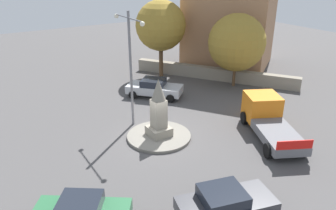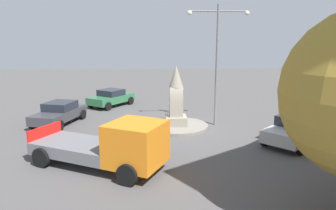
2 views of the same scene
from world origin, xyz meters
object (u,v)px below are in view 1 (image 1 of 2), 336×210
at_px(streetlamp, 130,58).
at_px(tree_near_wall, 237,43).
at_px(car_silver_waiting, 154,88).
at_px(car_dark_grey_parked_right, 225,203).
at_px(truck_orange_passing, 268,118).
at_px(monument, 159,111).
at_px(corner_building, 231,7).
at_px(tree_mid_cluster, 161,26).

distance_m(streetlamp, tree_near_wall, 10.91).
distance_m(car_silver_waiting, tree_near_wall, 7.85).
relative_size(car_dark_grey_parked_right, car_silver_waiting, 1.00).
bearing_deg(truck_orange_passing, car_silver_waiting, -162.14).
relative_size(monument, streetlamp, 0.49).
relative_size(car_silver_waiting, tree_near_wall, 0.71).
bearing_deg(car_dark_grey_parked_right, truck_orange_passing, 120.68).
relative_size(car_silver_waiting, corner_building, 0.38).
relative_size(corner_building, tree_mid_cluster, 1.66).
bearing_deg(truck_orange_passing, monument, -116.75).
xyz_separation_m(car_silver_waiting, truck_orange_passing, (9.04, 2.91, 0.27)).
bearing_deg(streetlamp, car_dark_grey_parked_right, -4.13).
xyz_separation_m(car_silver_waiting, corner_building, (-3.82, 11.18, 5.06)).
distance_m(car_dark_grey_parked_right, corner_building, 23.71).
relative_size(streetlamp, car_dark_grey_parked_right, 1.67).
xyz_separation_m(monument, car_dark_grey_parked_right, (7.37, -1.21, -1.04)).
height_order(tree_near_wall, tree_mid_cluster, tree_mid_cluster).
height_order(car_silver_waiting, truck_orange_passing, truck_orange_passing).
bearing_deg(truck_orange_passing, corner_building, 147.27).
height_order(streetlamp, car_silver_waiting, streetlamp).
height_order(streetlamp, car_dark_grey_parked_right, streetlamp).
distance_m(streetlamp, tree_mid_cluster, 10.24).
distance_m(corner_building, tree_near_wall, 7.04).
relative_size(car_dark_grey_parked_right, corner_building, 0.38).
xyz_separation_m(monument, corner_building, (-9.80, 14.33, 4.04)).
xyz_separation_m(streetlamp, truck_orange_passing, (5.57, 6.56, -3.48)).
relative_size(truck_orange_passing, tree_near_wall, 0.99).
distance_m(car_dark_grey_parked_right, tree_mid_cluster, 19.49).
distance_m(monument, truck_orange_passing, 6.84).
height_order(car_dark_grey_parked_right, car_silver_waiting, car_silver_waiting).
bearing_deg(car_silver_waiting, streetlamp, -46.40).
xyz_separation_m(streetlamp, corner_building, (-7.29, 14.83, 1.31)).
bearing_deg(car_dark_grey_parked_right, tree_near_wall, 135.99).
relative_size(streetlamp, corner_building, 0.63).
xyz_separation_m(monument, tree_near_wall, (-4.45, 10.22, 2.04)).
xyz_separation_m(monument, car_silver_waiting, (-5.98, 3.15, -1.02)).
height_order(car_dark_grey_parked_right, tree_near_wall, tree_near_wall).
relative_size(monument, corner_building, 0.31).
distance_m(truck_orange_passing, corner_building, 16.02).
bearing_deg(car_dark_grey_parked_right, car_silver_waiting, 161.92).
bearing_deg(tree_mid_cluster, tree_near_wall, 34.37).
bearing_deg(car_dark_grey_parked_right, streetlamp, 175.87).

